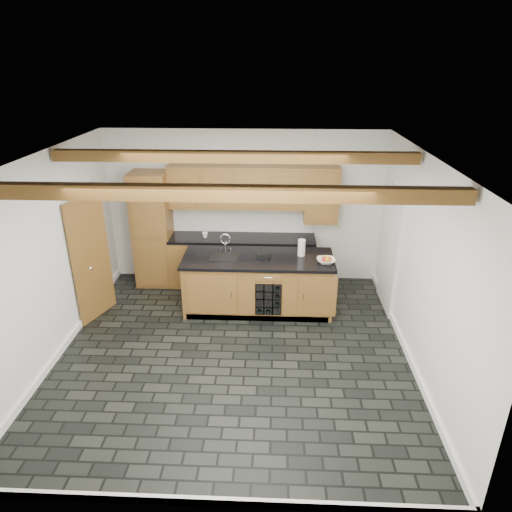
{
  "coord_description": "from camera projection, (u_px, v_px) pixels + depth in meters",
  "views": [
    {
      "loc": [
        0.56,
        -5.49,
        3.9
      ],
      "look_at": [
        0.29,
        0.8,
        1.17
      ],
      "focal_mm": 32.0,
      "sensor_mm": 36.0,
      "label": 1
    }
  ],
  "objects": [
    {
      "name": "island",
      "position": [
        258.0,
        283.0,
        7.59
      ],
      "size": [
        2.48,
        0.96,
        0.93
      ],
      "color": "brown",
      "rests_on": "ground"
    },
    {
      "name": "ground",
      "position": [
        234.0,
        352.0,
        6.61
      ],
      "size": [
        5.0,
        5.0,
        0.0
      ],
      "primitive_type": "plane",
      "color": "black",
      "rests_on": "ground"
    },
    {
      "name": "fruit_cluster",
      "position": [
        326.0,
        259.0,
        7.19
      ],
      "size": [
        0.16,
        0.17,
        0.07
      ],
      "color": "#CE421B",
      "rests_on": "fruit_bowl"
    },
    {
      "name": "mug",
      "position": [
        205.0,
        235.0,
        8.23
      ],
      "size": [
        0.11,
        0.11,
        0.09
      ],
      "primitive_type": "imported",
      "rotation": [
        0.0,
        0.0,
        -0.06
      ],
      "color": "white",
      "rests_on": "back_cabinetry"
    },
    {
      "name": "faucet",
      "position": [
        225.0,
        254.0,
        7.45
      ],
      "size": [
        0.45,
        0.4,
        0.34
      ],
      "color": "black",
      "rests_on": "island"
    },
    {
      "name": "room_shell",
      "position": [
        229.0,
        240.0,
        6.49
      ],
      "size": [
        5.01,
        5.0,
        5.0
      ],
      "color": "white",
      "rests_on": "ground"
    },
    {
      "name": "back_cabinetry",
      "position": [
        223.0,
        234.0,
        8.28
      ],
      "size": [
        3.65,
        0.62,
        2.2
      ],
      "color": "brown",
      "rests_on": "ground"
    },
    {
      "name": "kitchen_scale",
      "position": [
        264.0,
        256.0,
        7.4
      ],
      "size": [
        0.23,
        0.16,
        0.06
      ],
      "rotation": [
        0.0,
        0.0,
        -0.22
      ],
      "color": "black",
      "rests_on": "island"
    },
    {
      "name": "fruit_bowl",
      "position": [
        326.0,
        261.0,
        7.2
      ],
      "size": [
        0.31,
        0.31,
        0.07
      ],
      "primitive_type": "imported",
      "rotation": [
        0.0,
        0.0,
        0.06
      ],
      "color": "white",
      "rests_on": "island"
    },
    {
      "name": "paper_towel",
      "position": [
        302.0,
        248.0,
        7.43
      ],
      "size": [
        0.12,
        0.12,
        0.27
      ],
      "primitive_type": "cylinder",
      "color": "white",
      "rests_on": "island"
    }
  ]
}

